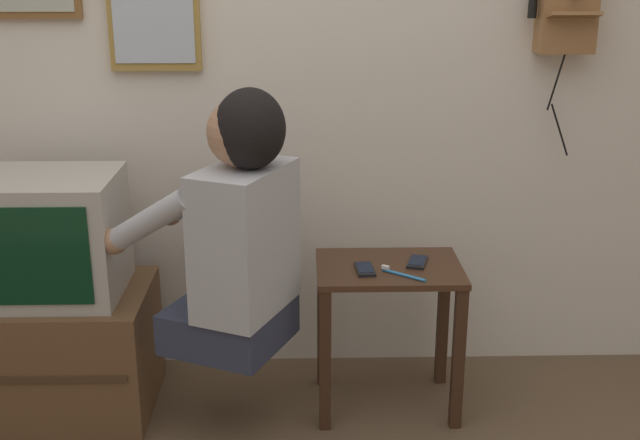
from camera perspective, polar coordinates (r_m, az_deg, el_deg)
name	(u,v)px	position (r m, az deg, el deg)	size (l,w,h in m)	color
wall_back	(255,44)	(3.02, -4.67, 12.34)	(6.80, 0.05, 2.55)	beige
side_table	(388,301)	(2.88, 4.87, -5.76)	(0.51, 0.36, 0.55)	#422819
person	(237,228)	(2.60, -5.90, -0.54)	(0.65, 0.57, 0.87)	#2D3347
tv_stand	(59,350)	(3.08, -18.08, -8.80)	(0.67, 0.51, 0.46)	brown
television	(41,236)	(2.92, -19.22, -1.07)	(0.53, 0.42, 0.42)	#ADA89E
cell_phone_held	(365,269)	(2.77, 3.21, -3.50)	(0.07, 0.13, 0.01)	black
cell_phone_spare	(417,262)	(2.85, 6.94, -2.97)	(0.09, 0.14, 0.01)	black
toothbrush	(400,274)	(2.74, 5.73, -3.81)	(0.14, 0.11, 0.02)	#338CD8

